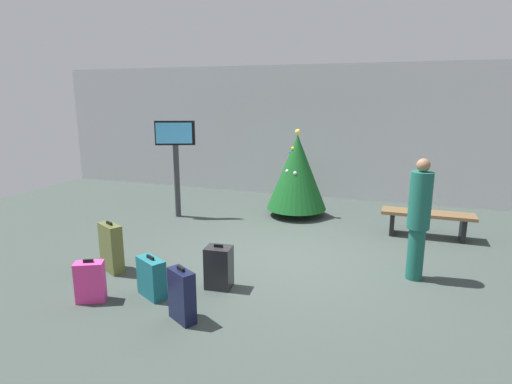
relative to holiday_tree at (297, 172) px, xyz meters
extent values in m
plane|color=#38423D|center=(0.50, -2.49, -0.97)|extent=(16.00, 16.00, 0.00)
cube|color=silver|center=(0.50, 2.02, 0.70)|extent=(16.00, 0.20, 3.33)
cylinder|color=#4C3319|center=(0.00, 0.00, -0.88)|extent=(0.12, 0.12, 0.17)
cone|color=#14511E|center=(0.00, 0.00, 0.00)|extent=(1.29, 1.29, 1.60)
sphere|color=#F2D84C|center=(0.00, 0.00, 0.86)|extent=(0.12, 0.12, 0.12)
sphere|color=silver|center=(0.03, -0.29, 0.03)|extent=(0.08, 0.08, 0.08)
sphere|color=blue|center=(0.00, 0.26, 0.13)|extent=(0.08, 0.08, 0.08)
sphere|color=blue|center=(-0.15, 0.01, 0.41)|extent=(0.08, 0.08, 0.08)
sphere|color=yellow|center=(-0.08, -0.08, 0.51)|extent=(0.08, 0.08, 0.08)
sphere|color=blue|center=(0.28, 0.32, -0.31)|extent=(0.08, 0.08, 0.08)
sphere|color=silver|center=(-0.15, -0.25, 0.05)|extent=(0.08, 0.08, 0.08)
cylinder|color=#333338|center=(-2.41, -0.92, -0.19)|extent=(0.12, 0.12, 1.56)
cube|color=black|center=(-2.41, -0.92, 0.84)|extent=(0.80, 0.39, 0.51)
cube|color=#4CB2F2|center=(-2.41, -0.96, 0.84)|extent=(0.70, 0.29, 0.43)
cube|color=brown|center=(2.64, -0.63, -0.52)|extent=(1.63, 0.44, 0.06)
cube|color=black|center=(2.03, -0.63, -0.76)|extent=(0.08, 0.35, 0.42)
cube|color=black|center=(3.25, -0.63, -0.76)|extent=(0.08, 0.35, 0.42)
cylinder|color=#19594C|center=(2.40, -2.65, -0.59)|extent=(0.23, 0.23, 0.75)
cylinder|color=#19594C|center=(2.40, -2.65, 0.19)|extent=(0.41, 0.41, 0.80)
sphere|color=#8C6647|center=(2.40, -2.65, 0.68)|extent=(0.18, 0.18, 0.18)
cube|color=#141938|center=(-0.17, -4.78, -0.65)|extent=(0.40, 0.33, 0.62)
cube|color=black|center=(-0.17, -4.78, -0.32)|extent=(0.13, 0.09, 0.04)
cube|color=#59602D|center=(-1.87, -3.85, -0.60)|extent=(0.47, 0.36, 0.73)
cube|color=black|center=(-1.87, -3.85, -0.22)|extent=(0.15, 0.10, 0.04)
cube|color=#19606B|center=(-0.85, -4.36, -0.71)|extent=(0.49, 0.39, 0.52)
cube|color=black|center=(-0.85, -4.36, -0.43)|extent=(0.15, 0.10, 0.04)
cube|color=#232326|center=(-0.13, -3.84, -0.68)|extent=(0.37, 0.31, 0.58)
cube|color=black|center=(-0.13, -3.84, -0.37)|extent=(0.12, 0.04, 0.04)
cube|color=#E5388C|center=(-1.51, -4.74, -0.71)|extent=(0.40, 0.33, 0.52)
cube|color=black|center=(-1.51, -4.74, -0.42)|extent=(0.12, 0.08, 0.04)
camera|label=1|loc=(2.11, -8.72, 1.60)|focal=29.57mm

